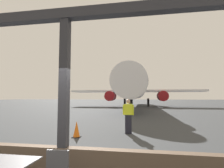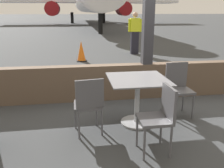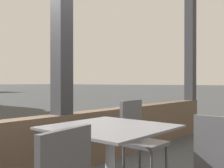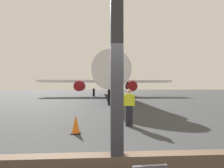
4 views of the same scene
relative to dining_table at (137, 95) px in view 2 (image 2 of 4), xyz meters
The scene contains 8 objects.
ground_plane 41.22m from the dining_table, 89.31° to the left, with size 220.00×220.00×0.00m, color #383A3D.
window_frame 1.56m from the dining_table, 67.73° to the left, with size 7.67×0.24×3.91m.
dining_table is the anchor object (origin of this frame).
cafe_chair_window_left 0.85m from the dining_table, 18.42° to the left, with size 0.41×0.41×0.92m.
cafe_chair_window_right 0.84m from the dining_table, 161.63° to the right, with size 0.44×0.44×0.88m.
cafe_chair_aisle_left 0.86m from the dining_table, 84.60° to the right, with size 0.40×0.40×0.89m.
ground_crew_worker 6.72m from the dining_table, 76.59° to the left, with size 0.57×0.22×1.74m.
traffic_cone 5.35m from the dining_table, 98.05° to the left, with size 0.36×0.36×0.74m.
Camera 2 is at (-1.44, -4.72, 1.78)m, focal length 38.29 mm.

